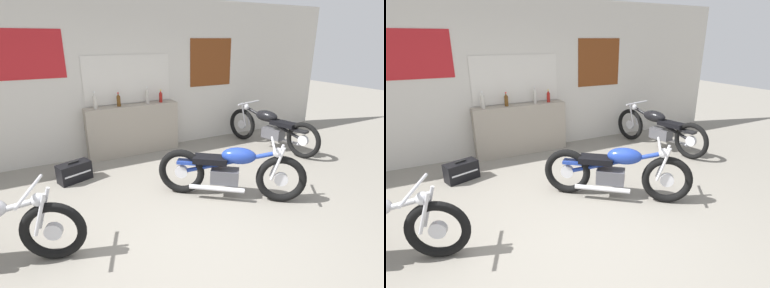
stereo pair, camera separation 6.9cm
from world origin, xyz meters
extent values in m
plane|color=gray|center=(0.00, 0.00, 0.00)|extent=(24.00, 24.00, 0.00)
cube|color=beige|center=(0.00, 3.08, 1.40)|extent=(10.00, 0.06, 2.80)
cube|color=silver|center=(0.24, 3.05, 1.39)|extent=(1.55, 0.01, 0.80)
cube|color=beige|center=(0.24, 3.04, 1.39)|extent=(1.61, 0.01, 0.86)
cube|color=brown|center=(2.01, 3.05, 1.63)|extent=(0.96, 0.01, 0.94)
cube|color=#B21E23|center=(-1.31, 3.05, 1.85)|extent=(1.04, 0.01, 0.76)
cube|color=gray|center=(0.24, 2.90, 0.47)|extent=(1.72, 0.28, 0.94)
cylinder|color=#B7B2A8|center=(-0.41, 2.88, 1.05)|extent=(0.07, 0.07, 0.22)
cone|color=#B7B2A8|center=(-0.41, 2.88, 1.19)|extent=(0.06, 0.06, 0.06)
cylinder|color=silver|center=(-0.41, 2.88, 1.23)|extent=(0.03, 0.03, 0.02)
cylinder|color=#5B3814|center=(0.00, 2.90, 1.03)|extent=(0.07, 0.07, 0.18)
cone|color=#5B3814|center=(0.00, 2.90, 1.14)|extent=(0.06, 0.06, 0.05)
cylinder|color=red|center=(0.00, 2.90, 1.18)|extent=(0.03, 0.03, 0.02)
cylinder|color=#B7B2A8|center=(0.55, 2.91, 1.05)|extent=(0.06, 0.06, 0.23)
cone|color=#B7B2A8|center=(0.55, 2.91, 1.20)|extent=(0.05, 0.05, 0.06)
cylinder|color=silver|center=(0.55, 2.91, 1.24)|extent=(0.03, 0.03, 0.03)
cylinder|color=maroon|center=(0.81, 2.90, 1.02)|extent=(0.06, 0.06, 0.17)
cone|color=maroon|center=(0.81, 2.90, 1.13)|extent=(0.05, 0.05, 0.05)
cylinder|color=gold|center=(0.81, 2.90, 1.17)|extent=(0.02, 0.02, 0.02)
torus|color=black|center=(-1.36, 0.40, 0.31)|extent=(0.62, 0.30, 0.63)
cylinder|color=silver|center=(-1.36, 0.40, 0.31)|extent=(0.18, 0.12, 0.17)
cylinder|color=silver|center=(-1.40, 0.49, 0.54)|extent=(0.18, 0.09, 0.44)
cylinder|color=silver|center=(-1.44, 0.37, 0.54)|extent=(0.18, 0.09, 0.44)
cylinder|color=silver|center=(-1.49, 0.45, 0.77)|extent=(0.25, 0.61, 0.03)
sphere|color=silver|center=(-1.44, 0.43, 0.67)|extent=(0.13, 0.13, 0.13)
torus|color=black|center=(1.40, 0.21, 0.33)|extent=(0.58, 0.48, 0.65)
cylinder|color=silver|center=(1.40, 0.21, 0.33)|extent=(0.18, 0.16, 0.18)
torus|color=black|center=(0.34, 1.05, 0.33)|extent=(0.58, 0.48, 0.65)
cylinder|color=silver|center=(0.34, 1.05, 0.33)|extent=(0.18, 0.16, 0.18)
cube|color=#4C4C51|center=(0.82, 0.67, 0.31)|extent=(0.43, 0.41, 0.19)
cylinder|color=navy|center=(0.82, 0.67, 0.50)|extent=(1.00, 0.81, 0.41)
ellipsoid|color=navy|center=(0.96, 0.56, 0.62)|extent=(0.51, 0.47, 0.22)
cube|color=black|center=(0.66, 0.80, 0.54)|extent=(0.51, 0.47, 0.08)
cube|color=navy|center=(0.41, 1.00, 0.48)|extent=(0.30, 0.28, 0.04)
cylinder|color=silver|center=(1.38, 0.30, 0.56)|extent=(0.15, 0.13, 0.46)
cylinder|color=silver|center=(1.31, 0.21, 0.56)|extent=(0.15, 0.13, 0.46)
cylinder|color=silver|center=(1.29, 0.30, 0.80)|extent=(0.42, 0.52, 0.03)
sphere|color=silver|center=(1.34, 0.26, 0.70)|extent=(0.13, 0.13, 0.13)
cylinder|color=silver|center=(0.66, 0.62, 0.18)|extent=(0.62, 0.51, 0.06)
torus|color=black|center=(2.57, 2.63, 0.34)|extent=(0.23, 0.67, 0.67)
cylinder|color=silver|center=(2.57, 2.63, 0.34)|extent=(0.10, 0.20, 0.19)
torus|color=black|center=(2.89, 1.22, 0.34)|extent=(0.23, 0.67, 0.67)
cylinder|color=silver|center=(2.89, 1.22, 0.34)|extent=(0.10, 0.20, 0.19)
cube|color=#4C4C51|center=(2.75, 1.85, 0.32)|extent=(0.30, 0.44, 0.20)
cylinder|color=black|center=(2.75, 1.85, 0.52)|extent=(0.35, 1.30, 0.43)
ellipsoid|color=black|center=(2.71, 2.04, 0.64)|extent=(0.34, 0.53, 0.22)
cube|color=black|center=(2.80, 1.64, 0.56)|extent=(0.34, 0.53, 0.08)
cube|color=black|center=(2.87, 1.30, 0.50)|extent=(0.20, 0.31, 0.04)
cylinder|color=silver|center=(2.53, 2.54, 0.58)|extent=(0.07, 0.18, 0.49)
cylinder|color=silver|center=(2.65, 2.57, 0.58)|extent=(0.07, 0.18, 0.49)
cylinder|color=silver|center=(2.60, 2.49, 0.83)|extent=(0.63, 0.17, 0.03)
sphere|color=silver|center=(2.59, 2.55, 0.73)|extent=(0.13, 0.13, 0.13)
cylinder|color=silver|center=(2.91, 1.79, 0.18)|extent=(0.24, 0.79, 0.06)
cube|color=black|center=(-0.95, 2.16, 0.15)|extent=(0.53, 0.38, 0.29)
cube|color=silver|center=(-0.91, 2.05, 0.15)|extent=(0.39, 0.15, 0.02)
cube|color=black|center=(-0.95, 2.16, 0.31)|extent=(0.17, 0.08, 0.02)
camera|label=1|loc=(-1.31, -2.40, 2.08)|focal=28.00mm
camera|label=2|loc=(-1.25, -2.43, 2.08)|focal=28.00mm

